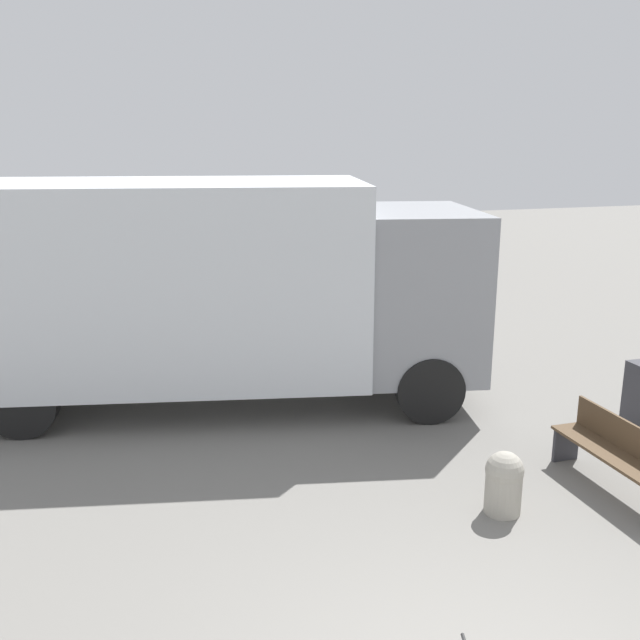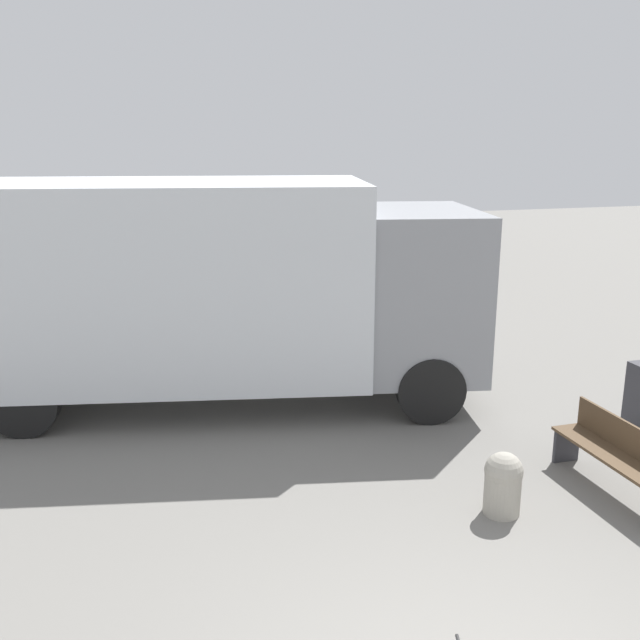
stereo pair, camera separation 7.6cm
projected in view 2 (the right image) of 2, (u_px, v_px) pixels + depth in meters
delivery_truck at (205, 283)px, 10.40m from camera, size 8.13×3.98×3.28m
park_bench at (622, 456)px, 7.90m from camera, size 0.41×1.89×0.81m
bollard_near_bench at (503, 482)px, 7.53m from camera, size 0.41×0.41×0.69m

